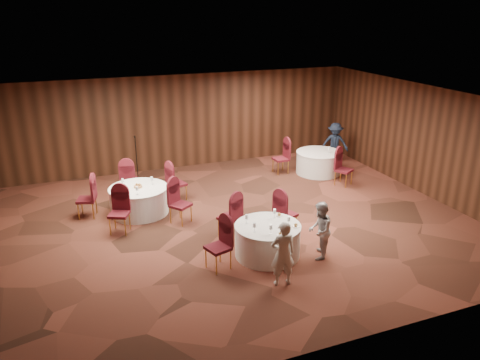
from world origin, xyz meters
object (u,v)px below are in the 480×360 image
object	(u,v)px
table_main	(267,240)
woman_b	(320,231)
table_left	(139,200)
mic_stand	(137,167)
woman_a	(283,254)
man_c	(335,143)
table_right	(319,162)

from	to	relation	value
table_main	woman_b	xyz separation A→B (m)	(1.03, -0.50, 0.29)
table_left	mic_stand	world-z (taller)	mic_stand
table_left	mic_stand	bearing A→B (deg)	81.39
table_left	woman_a	size ratio (longest dim) A/B	1.14
table_main	table_left	world-z (taller)	same
woman_a	man_c	xyz separation A→B (m)	(5.19, 6.37, 0.05)
table_left	table_main	bearing A→B (deg)	-55.91
table_right	man_c	world-z (taller)	man_c
table_main	table_left	distance (m)	4.08
table_left	mic_stand	distance (m)	2.74
woman_b	man_c	bearing A→B (deg)	-178.58
table_main	man_c	xyz separation A→B (m)	(4.97, 5.19, 0.36)
table_right	mic_stand	world-z (taller)	mic_stand
table_main	man_c	bearing A→B (deg)	46.21
woman_b	table_main	bearing A→B (deg)	-79.99
mic_stand	man_c	bearing A→B (deg)	-7.53
table_right	table_left	bearing A→B (deg)	-169.97
mic_stand	woman_b	size ratio (longest dim) A/B	1.09
woman_a	woman_b	world-z (taller)	woman_a
table_main	table_right	size ratio (longest dim) A/B	0.98
table_left	mic_stand	xyz separation A→B (m)	(0.41, 2.71, 0.03)
mic_stand	man_c	world-z (taller)	man_c
woman_b	man_c	xyz separation A→B (m)	(3.94, 5.69, 0.08)
woman_a	table_left	bearing A→B (deg)	-59.38
mic_stand	table_main	bearing A→B (deg)	-72.88
woman_b	man_c	distance (m)	6.93
table_main	table_left	xyz separation A→B (m)	(-2.29, 3.38, 0.00)
woman_a	mic_stand	bearing A→B (deg)	-70.93
table_main	man_c	size ratio (longest dim) A/B	1.00
table_right	mic_stand	bearing A→B (deg)	164.44
table_right	woman_a	xyz separation A→B (m)	(-4.14, -5.66, 0.32)
mic_stand	woman_b	bearing A→B (deg)	-66.23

